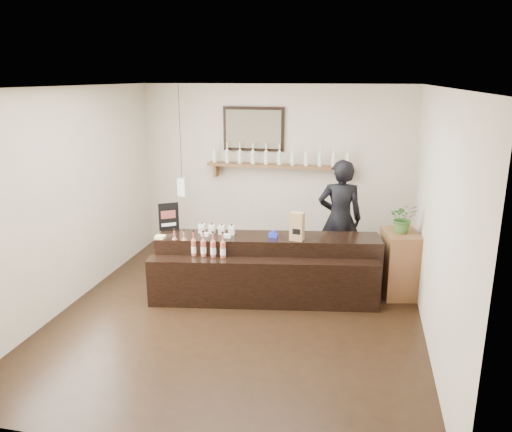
% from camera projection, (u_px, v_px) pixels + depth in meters
% --- Properties ---
extents(ground, '(5.00, 5.00, 0.00)m').
position_uv_depth(ground, '(239.00, 314.00, 6.34)').
color(ground, black).
rests_on(ground, ground).
extents(room_shell, '(5.00, 5.00, 5.00)m').
position_uv_depth(room_shell, '(238.00, 183.00, 5.88)').
color(room_shell, beige).
rests_on(room_shell, ground).
extents(back_wall_decor, '(2.66, 0.96, 1.69)m').
position_uv_depth(back_wall_decor, '(264.00, 150.00, 8.13)').
color(back_wall_decor, brown).
rests_on(back_wall_decor, ground).
extents(counter, '(3.04, 1.26, 0.98)m').
position_uv_depth(counter, '(266.00, 270.00, 6.74)').
color(counter, black).
rests_on(counter, ground).
extents(promo_sign, '(0.25, 0.17, 0.39)m').
position_uv_depth(promo_sign, '(169.00, 217.00, 6.93)').
color(promo_sign, black).
rests_on(promo_sign, counter).
extents(paper_bag, '(0.19, 0.16, 0.38)m').
position_uv_depth(paper_bag, '(297.00, 226.00, 6.51)').
color(paper_bag, '#9B724B').
rests_on(paper_bag, counter).
extents(tape_dispenser, '(0.13, 0.07, 0.10)m').
position_uv_depth(tape_dispenser, '(273.00, 235.00, 6.65)').
color(tape_dispenser, '#1C2BC5').
rests_on(tape_dispenser, counter).
extents(side_cabinet, '(0.56, 0.69, 0.90)m').
position_uv_depth(side_cabinet, '(399.00, 264.00, 6.81)').
color(side_cabinet, brown).
rests_on(side_cabinet, ground).
extents(potted_plant, '(0.40, 0.36, 0.40)m').
position_uv_depth(potted_plant, '(403.00, 218.00, 6.63)').
color(potted_plant, '#396829').
rests_on(potted_plant, side_cabinet).
extents(shopkeeper, '(0.79, 0.57, 2.01)m').
position_uv_depth(shopkeeper, '(340.00, 212.00, 7.29)').
color(shopkeeper, black).
rests_on(shopkeeper, ground).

